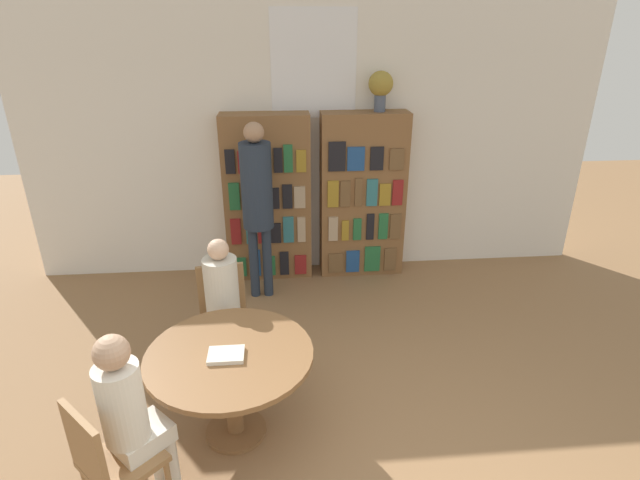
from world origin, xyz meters
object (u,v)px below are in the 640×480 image
reading_table (231,367)px  librarian_standing (257,194)px  seated_reader_left (223,301)px  seated_reader_right (131,412)px  bookshelf_left (268,199)px  bookshelf_right (362,196)px  chair_left_side (223,311)px  chair_near_camera (108,459)px  flower_vase (381,86)px

reading_table → librarian_standing: bearing=85.5°
seated_reader_left → librarian_standing: size_ratio=0.64×
seated_reader_right → bookshelf_left: bearing=121.1°
seated_reader_left → seated_reader_right: bearing=63.0°
bookshelf_right → chair_left_side: size_ratio=2.14×
chair_near_camera → bookshelf_left: bearing=119.5°
librarian_standing → reading_table: bearing=-94.5°
bookshelf_left → flower_vase: (1.23, 0.00, 1.21)m
seated_reader_left → bookshelf_right: bearing=-137.4°
bookshelf_right → chair_near_camera: bookshelf_right is taller
bookshelf_left → seated_reader_right: size_ratio=1.51×
seated_reader_left → librarian_standing: 1.39m
flower_vase → chair_near_camera: (-2.13, -3.15, -1.66)m
reading_table → seated_reader_right: size_ratio=0.92×
bookshelf_right → chair_left_side: (-1.46, -1.61, -0.45)m
bookshelf_left → flower_vase: flower_vase is taller
bookshelf_left → reading_table: size_ratio=1.64×
seated_reader_left → chair_left_side: bearing=-90.0°
flower_vase → seated_reader_right: bearing=-123.4°
bookshelf_left → seated_reader_left: (-0.36, -1.78, -0.25)m
flower_vase → reading_table: 3.30m
librarian_standing → bookshelf_right: bearing=23.2°
flower_vase → seated_reader_right: 3.90m
chair_near_camera → chair_left_side: size_ratio=1.00×
chair_near_camera → chair_left_side: 1.62m
bookshelf_right → chair_near_camera: (-1.97, -3.15, -0.45)m
seated_reader_left → chair_near_camera: bearing=59.8°
chair_left_side → seated_reader_right: seated_reader_right is taller
flower_vase → chair_near_camera: flower_vase is taller
chair_left_side → reading_table: bearing=90.0°
chair_near_camera → flower_vase: bearing=101.4°
bookshelf_left → seated_reader_right: (-0.77, -3.02, -0.23)m
reading_table → seated_reader_left: seated_reader_left is taller
chair_left_side → chair_near_camera: bearing=63.0°
bookshelf_left → flower_vase: 1.72m
bookshelf_right → flower_vase: 1.21m
bookshelf_left → chair_near_camera: bookshelf_left is taller
flower_vase → seated_reader_right: size_ratio=0.33×
bookshelf_right → reading_table: bearing=-117.8°
chair_left_side → seated_reader_left: bearing=90.0°
bookshelf_left → seated_reader_left: 1.84m
bookshelf_left → seated_reader_right: bookshelf_left is taller
chair_left_side → librarian_standing: librarian_standing is taller
flower_vase → librarian_standing: 1.72m
bookshelf_right → chair_left_side: bookshelf_right is taller
bookshelf_right → chair_near_camera: bearing=-122.1°
seated_reader_left → seated_reader_right: 1.31m
reading_table → bookshelf_left: bearing=84.4°
bookshelf_right → flower_vase: bearing=1.9°
chair_left_side → seated_reader_left: (0.03, -0.18, 0.20)m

